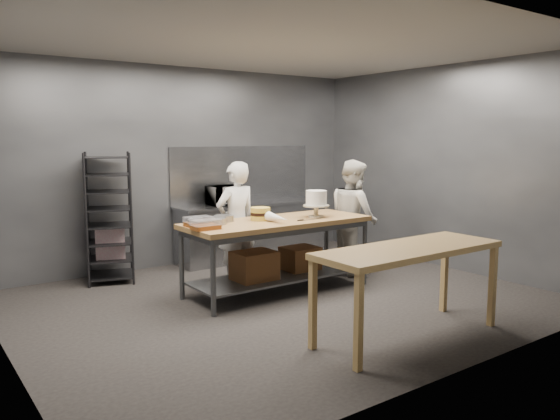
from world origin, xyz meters
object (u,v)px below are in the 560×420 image
at_px(near_counter, 409,255).
at_px(layer_cake, 260,214).
at_px(microwave, 226,195).
at_px(work_table, 276,247).
at_px(frosted_cake_stand, 316,200).
at_px(speed_rack, 109,219).
at_px(chef_behind, 236,223).
at_px(chef_right, 354,216).

height_order(near_counter, layer_cake, layer_cake).
bearing_deg(microwave, work_table, -100.45).
height_order(microwave, frosted_cake_stand, frosted_cake_stand).
height_order(speed_rack, microwave, speed_rack).
bearing_deg(frosted_cake_stand, work_table, 169.35).
xyz_separation_m(work_table, frosted_cake_stand, (0.56, -0.10, 0.57)).
height_order(work_table, chef_behind, chef_behind).
xyz_separation_m(speed_rack, frosted_cake_stand, (2.08, -1.85, 0.29)).
bearing_deg(layer_cake, work_table, -29.71).
xyz_separation_m(frosted_cake_stand, layer_cake, (-0.73, 0.20, -0.14)).
bearing_deg(frosted_cake_stand, layer_cake, 164.39).
relative_size(work_table, chef_right, 1.47).
xyz_separation_m(chef_right, frosted_cake_stand, (-0.93, -0.28, 0.33)).
relative_size(near_counter, layer_cake, 8.12).
distance_m(chef_right, microwave, 2.03).
xyz_separation_m(near_counter, microwave, (0.22, 3.87, 0.24)).
distance_m(speed_rack, chef_behind, 1.73).
bearing_deg(chef_behind, layer_cake, 90.53).
distance_m(near_counter, microwave, 3.89).
height_order(speed_rack, chef_right, speed_rack).
relative_size(chef_right, microwave, 3.01).
relative_size(near_counter, chef_right, 1.22).
distance_m(near_counter, frosted_cake_stand, 2.01).
height_order(near_counter, frosted_cake_stand, frosted_cake_stand).
bearing_deg(near_counter, layer_cake, 97.81).
relative_size(work_table, frosted_cake_stand, 6.94).
xyz_separation_m(chef_right, microwave, (-1.15, 1.65, 0.23)).
relative_size(speed_rack, chef_behind, 1.07).
height_order(chef_behind, chef_right, same).
bearing_deg(layer_cake, chef_right, 2.69).
bearing_deg(microwave, speed_rack, -177.54).
bearing_deg(chef_right, layer_cake, 111.11).
bearing_deg(chef_right, microwave, 53.33).
xyz_separation_m(near_counter, chef_right, (1.37, 2.22, 0.00)).
relative_size(work_table, chef_behind, 1.47).
bearing_deg(microwave, chef_right, -55.09).
bearing_deg(work_table, chef_behind, 108.51).
distance_m(microwave, frosted_cake_stand, 1.95).
distance_m(microwave, layer_cake, 1.81).
height_order(work_table, near_counter, work_table).
height_order(work_table, frosted_cake_stand, frosted_cake_stand).
relative_size(near_counter, speed_rack, 1.14).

